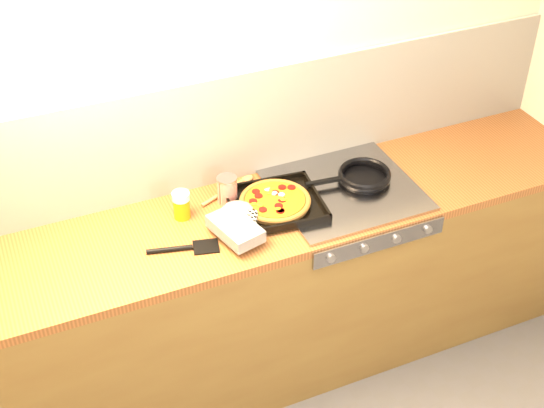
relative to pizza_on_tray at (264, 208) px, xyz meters
name	(u,v)px	position (x,y,z in m)	size (l,w,h in m)	color
room_shell	(221,131)	(-0.06, 0.31, 0.21)	(3.20, 3.20, 3.20)	white
counter_run	(250,296)	(-0.06, 0.02, -0.49)	(3.20, 0.62, 0.90)	brown
stovetop	(345,190)	(0.39, 0.02, -0.04)	(0.60, 0.56, 0.02)	gray
pizza_on_tray	(264,208)	(0.00, 0.00, 0.00)	(0.52, 0.43, 0.06)	black
frying_pan	(363,176)	(0.49, 0.05, -0.01)	(0.40, 0.26, 0.04)	black
tomato_can	(227,190)	(-0.10, 0.16, 0.02)	(0.11, 0.11, 0.12)	#A4180D
juice_glass	(181,205)	(-0.31, 0.13, 0.02)	(0.09, 0.09, 0.12)	orange
wooden_spoon	(232,187)	(-0.05, 0.23, -0.03)	(0.28, 0.14, 0.02)	#AB7548
black_spatula	(185,248)	(-0.36, -0.07, -0.03)	(0.29, 0.12, 0.02)	black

